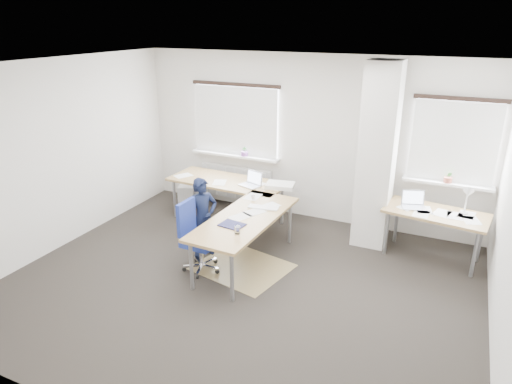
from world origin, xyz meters
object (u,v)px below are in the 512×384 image
at_px(desk_main, 238,199).
at_px(person, 203,218).
at_px(desk_side, 436,215).
at_px(task_chair, 199,251).

bearing_deg(desk_main, person, -108.20).
height_order(desk_side, person, desk_side).
relative_size(desk_side, task_chair, 1.48).
distance_m(desk_side, person, 3.34).
bearing_deg(desk_side, task_chair, -141.75).
distance_m(desk_side, task_chair, 3.40).
bearing_deg(person, task_chair, -124.96).
bearing_deg(task_chair, person, 113.28).
xyz_separation_m(desk_main, desk_side, (2.83, 0.66, -0.01)).
bearing_deg(desk_side, person, -149.11).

